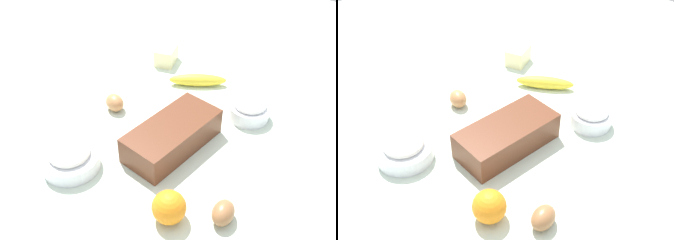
{
  "view_description": "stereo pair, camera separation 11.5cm",
  "coord_description": "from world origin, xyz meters",
  "views": [
    {
      "loc": [
        0.71,
        0.54,
        0.77
      ],
      "look_at": [
        0.0,
        0.0,
        0.04
      ],
      "focal_mm": 43.35,
      "sensor_mm": 36.0,
      "label": 1
    },
    {
      "loc": [
        0.64,
        0.62,
        0.77
      ],
      "look_at": [
        0.0,
        0.0,
        0.04
      ],
      "focal_mm": 43.35,
      "sensor_mm": 36.0,
      "label": 2
    }
  ],
  "objects": [
    {
      "name": "sugar_bowl",
      "position": [
        -0.2,
        0.16,
        0.03
      ],
      "size": [
        0.12,
        0.12,
        0.07
      ],
      "color": "white",
      "rests_on": "ground_plane"
    },
    {
      "name": "banana",
      "position": [
        -0.25,
        -0.06,
        0.02
      ],
      "size": [
        0.14,
        0.18,
        0.04
      ],
      "primitive_type": "ellipsoid",
      "rotation": [
        0.0,
        0.0,
        2.18
      ],
      "color": "yellow",
      "rests_on": "ground_plane"
    },
    {
      "name": "orange_fruit",
      "position": [
        0.25,
        0.19,
        0.04
      ],
      "size": [
        0.08,
        0.08,
        0.08
      ],
      "primitive_type": "sphere",
      "color": "orange",
      "rests_on": "ground_plane"
    },
    {
      "name": "butter_block",
      "position": [
        -0.3,
        -0.23,
        0.03
      ],
      "size": [
        0.11,
        0.09,
        0.06
      ],
      "primitive_type": "cube",
      "rotation": [
        0.0,
        0.0,
        0.32
      ],
      "color": "#F4EDB2",
      "rests_on": "ground_plane"
    },
    {
      "name": "egg_beside_bowl",
      "position": [
        0.18,
        0.29,
        0.03
      ],
      "size": [
        0.08,
        0.06,
        0.05
      ],
      "primitive_type": "ellipsoid",
      "rotation": [
        0.0,
        1.57,
        3.32
      ],
      "color": "#9B683F",
      "rests_on": "ground_plane"
    },
    {
      "name": "loaf_pan",
      "position": [
        0.05,
        0.05,
        0.04
      ],
      "size": [
        0.29,
        0.15,
        0.08
      ],
      "rotation": [
        0.0,
        0.0,
        -0.09
      ],
      "color": "brown",
      "rests_on": "ground_plane"
    },
    {
      "name": "ground_plane",
      "position": [
        0.0,
        0.0,
        -0.01
      ],
      "size": [
        2.4,
        2.4,
        0.02
      ],
      "primitive_type": "cube",
      "color": "silver"
    },
    {
      "name": "flour_bowl",
      "position": [
        0.27,
        -0.12,
        0.03
      ],
      "size": [
        0.15,
        0.15,
        0.07
      ],
      "color": "white",
      "rests_on": "ground_plane"
    },
    {
      "name": "egg_near_butter",
      "position": [
        0.02,
        -0.19,
        0.03
      ],
      "size": [
        0.07,
        0.08,
        0.05
      ],
      "primitive_type": "ellipsoid",
      "rotation": [
        0.0,
        1.57,
        4.38
      ],
      "color": "#BC7F4D",
      "rests_on": "ground_plane"
    }
  ]
}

